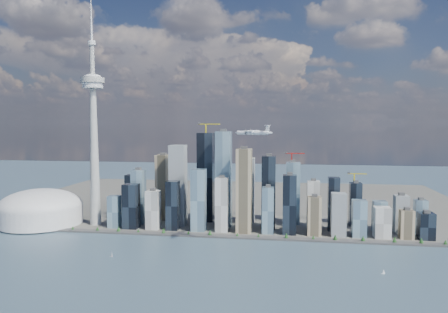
# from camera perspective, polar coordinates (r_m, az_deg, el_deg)

# --- Properties ---
(ground) EXTENTS (4000.00, 4000.00, 0.00)m
(ground) POSITION_cam_1_polar(r_m,az_deg,el_deg) (752.05, -5.23, -15.24)
(ground) COLOR #2F4853
(ground) RESTS_ON ground
(seawall) EXTENTS (1100.00, 22.00, 4.00)m
(seawall) POSITION_cam_1_polar(r_m,az_deg,el_deg) (985.18, -1.67, -10.33)
(seawall) COLOR #383838
(seawall) RESTS_ON ground
(land) EXTENTS (1400.00, 900.00, 3.00)m
(land) POSITION_cam_1_polar(r_m,az_deg,el_deg) (1420.09, 1.62, -5.78)
(land) COLOR #4C4C47
(land) RESTS_ON ground
(shoreline_trees) EXTENTS (960.53, 7.20, 8.80)m
(shoreline_trees) POSITION_cam_1_polar(r_m,az_deg,el_deg) (983.48, -1.67, -9.95)
(shoreline_trees) COLOR #3F2D1E
(shoreline_trees) RESTS_ON seawall
(skyscraper_cluster) EXTENTS (736.00, 142.00, 250.76)m
(skyscraper_cluster) POSITION_cam_1_polar(r_m,az_deg,el_deg) (1044.81, 2.42, -5.24)
(skyscraper_cluster) COLOR black
(skyscraper_cluster) RESTS_ON land
(needle_tower) EXTENTS (56.00, 56.00, 550.50)m
(needle_tower) POSITION_cam_1_polar(r_m,az_deg,el_deg) (1103.41, -16.65, 3.35)
(needle_tower) COLOR gray
(needle_tower) RESTS_ON land
(dome_stadium) EXTENTS (200.00, 200.00, 86.00)m
(dome_stadium) POSITION_cam_1_polar(r_m,az_deg,el_deg) (1180.99, -22.84, -6.34)
(dome_stadium) COLOR silver
(dome_stadium) RESTS_ON land
(airplane) EXTENTS (73.37, 65.41, 18.11)m
(airplane) POSITION_cam_1_polar(r_m,az_deg,el_deg) (822.13, 3.87, 3.19)
(airplane) COLOR white
(airplane) RESTS_ON ground
(sailboat_west) EXTENTS (7.49, 4.54, 10.67)m
(sailboat_west) POSITION_cam_1_polar(r_m,az_deg,el_deg) (870.93, -14.46, -12.36)
(sailboat_west) COLOR white
(sailboat_west) RESTS_ON ground
(sailboat_east) EXTENTS (6.14, 2.05, 8.50)m
(sailboat_east) POSITION_cam_1_polar(r_m,az_deg,el_deg) (801.55, 20.10, -14.03)
(sailboat_east) COLOR white
(sailboat_east) RESTS_ON ground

